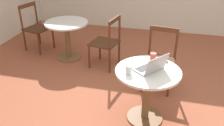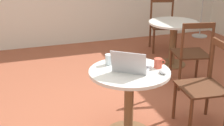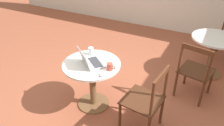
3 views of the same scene
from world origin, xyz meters
TOP-DOWN VIEW (x-y plane):
  - ground_plane at (0.00, 0.00)m, footprint 16.00×16.00m
  - cafe_table_near at (-0.09, -0.08)m, footprint 0.78×0.78m
  - cafe_table_mid at (1.31, 1.55)m, footprint 0.78×0.78m
  - chair_near_right at (0.73, -0.18)m, footprint 0.49×0.49m
  - chair_mid_front at (1.15, 0.76)m, footprint 0.52×0.52m
  - laptop at (-0.08, -0.11)m, footprint 0.43×0.42m
  - mouse at (0.17, -0.26)m, footprint 0.06×0.10m
  - mug at (0.20, -0.11)m, footprint 0.12×0.08m
  - drinking_glass at (-0.22, 0.13)m, footprint 0.08×0.08m

SIDE VIEW (x-z plane):
  - ground_plane at x=0.00m, z-range 0.00..0.00m
  - chair_near_right at x=0.73m, z-range 0.00..0.91m
  - chair_mid_front at x=1.15m, z-range 0.00..0.91m
  - cafe_table_near at x=-0.09m, z-range 0.17..0.87m
  - cafe_table_mid at x=1.31m, z-range 0.17..0.87m
  - mouse at x=0.17m, z-range 0.71..0.74m
  - laptop at x=-0.08m, z-range 0.64..0.87m
  - mug at x=0.20m, z-range 0.71..0.80m
  - drinking_glass at x=-0.22m, z-range 0.71..0.81m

